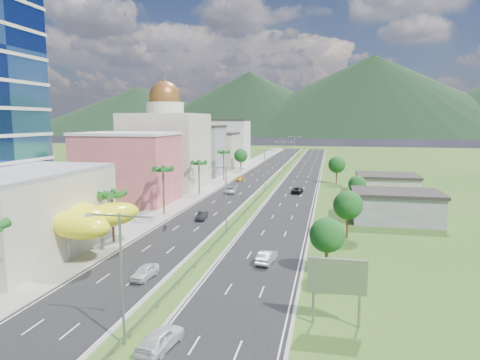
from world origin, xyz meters
The scene contains 37 objects.
ground centered at (0.00, 0.00, 0.00)m, with size 500.00×500.00×0.00m, color #2D5119.
road_left centered at (-7.50, 90.00, 0.02)m, with size 11.00×260.00×0.04m, color black.
road_right centered at (7.50, 90.00, 0.02)m, with size 11.00×260.00×0.04m, color black.
sidewalk_left centered at (-17.00, 90.00, 0.06)m, with size 7.00×260.00×0.12m, color gray.
median_guardrail centered at (0.00, 71.99, 0.62)m, with size 0.10×216.06×0.76m.
streetlight_median_a centered at (0.00, -25.00, 6.75)m, with size 6.04×0.25×11.00m.
streetlight_median_b centered at (0.00, 10.00, 6.75)m, with size 6.04×0.25×11.00m.
streetlight_median_c centered at (0.00, 50.00, 6.75)m, with size 6.04×0.25×11.00m.
streetlight_median_d centered at (0.00, 95.00, 6.75)m, with size 6.04×0.25×11.00m.
streetlight_median_e centered at (0.00, 140.00, 6.75)m, with size 6.04×0.25×11.00m.
lime_canopy centered at (-20.00, -4.00, 4.99)m, with size 18.00×15.00×7.40m.
pink_shophouse centered at (-28.00, 32.00, 7.50)m, with size 20.00×15.00×15.00m, color #C24F5C.
domed_building centered at (-28.00, 55.00, 11.35)m, with size 20.00×20.00×28.70m.
midrise_grey centered at (-27.00, 80.00, 8.00)m, with size 16.00×15.00×16.00m, color slate.
midrise_beige centered at (-27.00, 102.00, 6.50)m, with size 16.00×15.00×13.00m, color #B3AD93.
midrise_white centered at (-27.00, 125.00, 9.00)m, with size 16.00×15.00×18.00m, color silver.
billboard centered at (17.00, -18.00, 4.42)m, with size 5.20×0.35×6.20m.
shed_near centered at (28.00, 25.00, 2.50)m, with size 15.00×10.00×5.00m, color slate.
shed_far centered at (30.00, 55.00, 2.20)m, with size 14.00×12.00×4.40m, color #B3AD93.
palm_tree_b centered at (-15.50, 2.00, 7.06)m, with size 3.60×3.60×8.10m.
palm_tree_c centered at (-15.50, 22.00, 8.50)m, with size 3.60×3.60×9.60m.
palm_tree_d centered at (-15.50, 45.00, 7.54)m, with size 3.60×3.60×8.60m.
palm_tree_e centered at (-15.50, 70.00, 8.31)m, with size 3.60×3.60×9.40m.
leafy_tree_lfar centered at (-15.50, 95.00, 5.58)m, with size 4.90×4.90×8.05m.
leafy_tree_ra centered at (16.00, -5.00, 4.78)m, with size 4.20×4.20×6.90m.
leafy_tree_rb centered at (19.00, 12.00, 5.18)m, with size 4.55×4.55×7.47m.
leafy_tree_rc centered at (22.00, 40.00, 4.37)m, with size 3.85×3.85×6.33m.
leafy_tree_rd centered at (18.00, 70.00, 5.58)m, with size 4.90×4.90×8.05m.
mountain_ridge centered at (60.00, 450.00, 0.00)m, with size 860.00×140.00×90.00m, color black, non-canonical shape.
car_white_near_left centered at (-4.58, -10.94, 0.80)m, with size 1.80×4.48×1.53m, color silver.
car_dark_left centered at (-6.84, 19.02, 0.77)m, with size 1.55×4.45×1.46m, color black.
car_silver_mid_left centered at (-8.22, 47.99, 0.83)m, with size 2.63×5.71×1.59m, color #ACAFB4.
car_yellow_far_left centered at (-10.59, 70.16, 0.68)m, with size 1.80×4.43×1.29m, color #C79117.
car_white_near_right centered at (3.20, -25.02, 0.90)m, with size 2.03×5.04×1.72m, color silver.
car_silver_right centered at (8.44, -2.57, 0.85)m, with size 1.71×4.90×1.62m, color #A9ADB1.
car_dark_far_right centered at (8.20, 51.58, 0.79)m, with size 2.50×5.42×1.51m, color black.
motorcycle centered at (-10.59, 10.25, 0.70)m, with size 0.62×2.05×1.31m, color black.
Camera 1 is at (16.12, -55.19, 18.27)m, focal length 32.00 mm.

